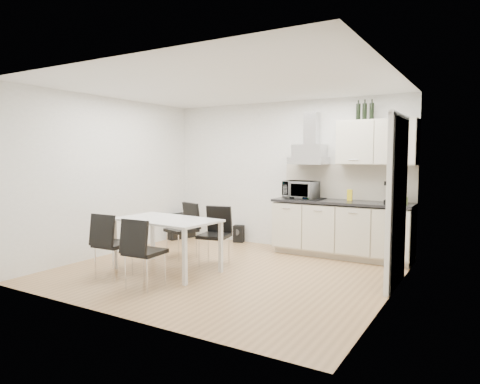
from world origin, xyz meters
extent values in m
plane|color=tan|center=(0.00, 0.00, 0.00)|extent=(4.50, 4.50, 0.00)
cube|color=white|center=(0.00, 2.00, 1.30)|extent=(4.50, 0.10, 2.60)
cube|color=white|center=(0.00, -2.00, 1.30)|extent=(4.50, 0.10, 2.60)
cube|color=white|center=(-2.25, 0.00, 1.30)|extent=(0.10, 4.00, 2.60)
cube|color=white|center=(2.25, 0.00, 1.30)|extent=(0.10, 4.00, 2.60)
plane|color=white|center=(0.00, 0.00, 2.60)|extent=(4.50, 4.50, 0.00)
cube|color=white|center=(2.21, 0.55, 1.05)|extent=(0.08, 1.04, 2.10)
cube|color=beige|center=(1.15, 1.74, 0.05)|extent=(2.16, 0.52, 0.10)
cube|color=beige|center=(1.15, 1.70, 0.48)|extent=(2.20, 0.60, 0.76)
cube|color=#242426|center=(1.15, 1.69, 0.90)|extent=(2.22, 0.64, 0.04)
cube|color=beige|center=(1.15, 1.99, 1.21)|extent=(2.20, 0.02, 0.58)
cube|color=beige|center=(1.65, 1.82, 1.85)|extent=(1.20, 0.35, 0.70)
cube|color=silver|center=(0.55, 1.78, 1.65)|extent=(0.60, 0.46, 0.30)
cube|color=silver|center=(0.55, 1.89, 2.10)|extent=(0.22, 0.20, 0.55)
imported|color=silver|center=(0.45, 1.68, 1.10)|extent=(0.56, 0.33, 0.37)
cube|color=yellow|center=(1.25, 1.80, 1.01)|extent=(0.08, 0.04, 0.18)
cylinder|color=brown|center=(2.08, 1.65, 0.98)|extent=(0.04, 0.04, 0.11)
cylinder|color=#4C6626|center=(2.14, 1.65, 0.98)|extent=(0.04, 0.04, 0.11)
cylinder|color=black|center=(1.35, 1.82, 2.36)|extent=(0.07, 0.07, 0.32)
cylinder|color=black|center=(1.45, 1.82, 2.36)|extent=(0.07, 0.07, 0.32)
cylinder|color=black|center=(1.56, 1.82, 2.36)|extent=(0.07, 0.07, 0.32)
cube|color=white|center=(-0.74, -0.37, 0.73)|extent=(1.54, 0.96, 0.03)
cube|color=white|center=(-1.45, -0.69, 0.36)|extent=(0.05, 0.05, 0.72)
cube|color=white|center=(-0.08, -0.80, 0.36)|extent=(0.05, 0.05, 0.72)
cube|color=white|center=(-1.39, 0.05, 0.36)|extent=(0.05, 0.05, 0.72)
cube|color=white|center=(-0.02, -0.06, 0.36)|extent=(0.05, 0.05, 0.72)
cube|color=black|center=(-2.11, 1.65, 0.25)|extent=(0.39, 0.64, 0.49)
cube|color=gold|center=(-1.98, 1.65, 0.42)|extent=(0.15, 0.52, 0.08)
cube|color=black|center=(-0.90, 1.90, 0.16)|extent=(0.23, 0.22, 0.32)
camera|label=1|loc=(3.22, -5.01, 1.64)|focal=32.00mm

